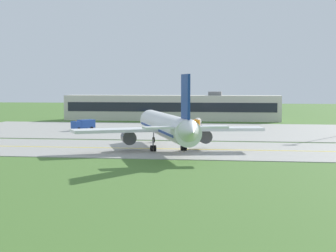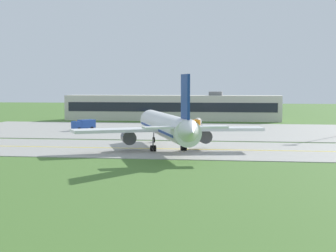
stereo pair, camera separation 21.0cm
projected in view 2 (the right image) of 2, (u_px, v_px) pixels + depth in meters
name	position (u px, v px, depth m)	size (l,w,h in m)	color
ground_plane	(171.00, 149.00, 102.92)	(500.00, 500.00, 0.00)	#47702D
taxiway_strip	(171.00, 149.00, 102.92)	(240.00, 28.00, 0.10)	#9E9B93
apron_pad	(238.00, 131.00, 142.83)	(140.00, 52.00, 0.10)	#9E9B93
taxiway_centreline	(171.00, 149.00, 102.91)	(220.00, 0.60, 0.01)	yellow
airplane_lead	(167.00, 126.00, 101.01)	(31.61, 38.43, 12.70)	white
service_truck_baggage	(84.00, 124.00, 144.90)	(5.13, 6.09, 2.60)	#264CA5
service_truck_catering	(197.00, 123.00, 150.09)	(2.41, 6.02, 2.65)	orange
terminal_building	(173.00, 108.00, 185.74)	(66.97, 9.39, 9.00)	beige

